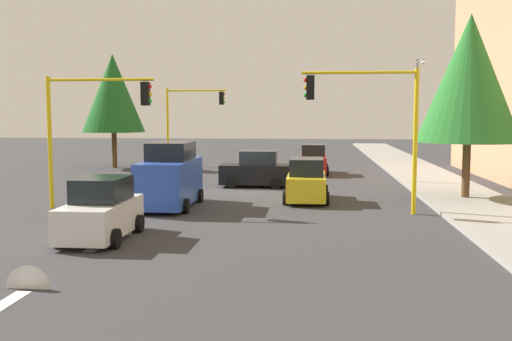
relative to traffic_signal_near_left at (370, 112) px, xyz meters
name	(u,v)px	position (x,y,z in m)	size (l,w,h in m)	color
ground_plane	(244,191)	(-6.00, -5.71, -4.07)	(120.00, 120.00, 0.00)	#353538
sidewalk_kerb	(434,181)	(-11.00, 4.79, -3.99)	(80.00, 4.00, 0.15)	gray
lane_arrow_near	(111,238)	(5.51, -8.71, -4.06)	(2.40, 1.10, 1.10)	silver
lane_arrow_mid	(17,296)	(11.51, -8.71, -4.06)	(2.40, 1.10, 1.10)	silver
traffic_signal_near_left	(370,112)	(0.00, 0.00, 0.00)	(0.36, 4.59, 5.75)	yellow
traffic_signal_far_right	(191,111)	(-20.00, -11.43, 0.05)	(0.36, 4.59, 5.82)	yellow
traffic_signal_near_right	(91,115)	(0.00, -11.38, -0.14)	(0.36, 4.59, 5.53)	yellow
street_lamp_curbside	(417,107)	(-9.61, 3.49, 0.28)	(2.15, 0.28, 7.00)	slate
tree_roadside_near	(469,78)	(-4.00, 4.79, 1.51)	(4.63, 4.63, 8.48)	brown
tree_opposite_side	(113,93)	(-18.00, -16.71, 1.36)	(4.51, 4.51, 8.26)	brown
delivery_van_blue	(170,177)	(-0.83, -8.29, -2.78)	(4.80, 2.22, 2.77)	blue
car_red	(313,160)	(-14.89, -2.20, -3.17)	(4.17, 1.99, 1.98)	red
car_black	(256,170)	(-8.00, -5.30, -3.17)	(2.08, 3.78, 1.98)	black
car_yellow	(306,182)	(-3.09, -2.51, -3.17)	(4.03, 2.02, 1.98)	yellow
car_white	(101,211)	(5.65, -8.95, -3.17)	(3.87, 1.99, 1.98)	white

